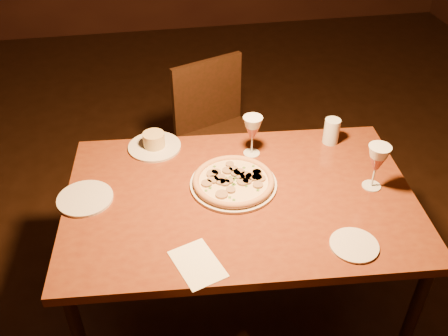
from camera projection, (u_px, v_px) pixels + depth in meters
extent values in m
plane|color=black|center=(225.00, 286.00, 2.58)|extent=(7.00, 7.00, 0.00)
cube|color=brown|center=(240.00, 199.00, 2.01)|extent=(1.46, 1.00, 0.04)
cylinder|color=black|center=(103.00, 213.00, 2.50)|extent=(0.05, 0.05, 0.71)
cylinder|color=black|center=(410.00, 324.00, 1.98)|extent=(0.05, 0.05, 0.71)
cylinder|color=black|center=(352.00, 197.00, 2.60)|extent=(0.05, 0.05, 0.71)
cube|color=black|center=(226.00, 144.00, 2.80)|extent=(0.56, 0.56, 0.04)
cube|color=black|center=(207.00, 94.00, 2.79)|extent=(0.41, 0.19, 0.41)
cylinder|color=black|center=(215.00, 205.00, 2.75)|extent=(0.04, 0.04, 0.44)
cylinder|color=black|center=(186.00, 172.00, 2.99)|extent=(0.04, 0.04, 0.44)
cylinder|color=black|center=(267.00, 184.00, 2.90)|extent=(0.04, 0.04, 0.44)
cylinder|color=black|center=(235.00, 154.00, 3.13)|extent=(0.04, 0.04, 0.44)
cylinder|color=silver|center=(233.00, 184.00, 2.05)|extent=(0.36, 0.36, 0.01)
cylinder|color=beige|center=(233.00, 182.00, 2.04)|extent=(0.33, 0.33, 0.01)
torus|color=tan|center=(234.00, 180.00, 2.04)|extent=(0.34, 0.34, 0.03)
cylinder|color=silver|center=(155.00, 147.00, 2.27)|extent=(0.24, 0.24, 0.01)
cylinder|color=tan|center=(154.00, 140.00, 2.24)|extent=(0.10, 0.10, 0.07)
cylinder|color=silver|center=(331.00, 131.00, 2.27)|extent=(0.07, 0.07, 0.12)
cylinder|color=silver|center=(85.00, 198.00, 1.98)|extent=(0.22, 0.22, 0.01)
cylinder|color=silver|center=(354.00, 245.00, 1.78)|extent=(0.17, 0.17, 0.01)
cube|color=white|center=(198.00, 264.00, 1.71)|extent=(0.20, 0.24, 0.00)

